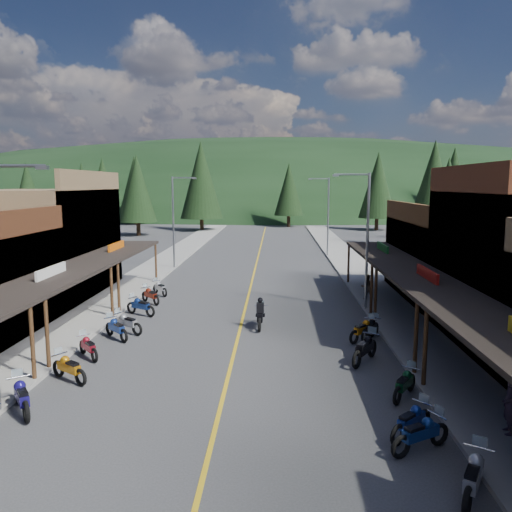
# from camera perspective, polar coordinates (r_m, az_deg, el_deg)

# --- Properties ---
(ground) EXTENTS (220.00, 220.00, 0.00)m
(ground) POSITION_cam_1_polar(r_m,az_deg,el_deg) (22.21, -2.56, -11.14)
(ground) COLOR #38383A
(ground) RESTS_ON ground
(centerline) EXTENTS (0.15, 90.00, 0.01)m
(centerline) POSITION_cam_1_polar(r_m,az_deg,el_deg) (41.57, -0.23, -1.97)
(centerline) COLOR gold
(centerline) RESTS_ON ground
(sidewalk_west) EXTENTS (3.40, 94.00, 0.15)m
(sidewalk_west) POSITION_cam_1_polar(r_m,az_deg,el_deg) (42.83, -11.95, -1.75)
(sidewalk_west) COLOR gray
(sidewalk_west) RESTS_ON ground
(sidewalk_east) EXTENTS (3.40, 94.00, 0.15)m
(sidewalk_east) POSITION_cam_1_polar(r_m,az_deg,el_deg) (42.09, 11.69, -1.92)
(sidewalk_east) COLOR gray
(sidewalk_east) RESTS_ON ground
(shop_west_3) EXTENTS (10.90, 10.20, 8.20)m
(shop_west_3) POSITION_cam_1_polar(r_m,az_deg,el_deg) (35.96, -23.42, 1.41)
(shop_west_3) COLOR brown
(shop_west_3) RESTS_ON ground
(shop_east_3) EXTENTS (10.90, 10.20, 6.20)m
(shop_east_3) POSITION_cam_1_polar(r_m,az_deg,el_deg) (34.66, 22.43, -0.41)
(shop_east_3) COLOR #4C2D16
(shop_east_3) RESTS_ON ground
(streetlight_1) EXTENTS (2.16, 0.18, 8.00)m
(streetlight_1) POSITION_cam_1_polar(r_m,az_deg,el_deg) (43.86, -9.26, 4.32)
(streetlight_1) COLOR gray
(streetlight_1) RESTS_ON ground
(streetlight_2) EXTENTS (2.16, 0.18, 8.00)m
(streetlight_2) POSITION_cam_1_polar(r_m,az_deg,el_deg) (29.48, 12.34, 2.38)
(streetlight_2) COLOR gray
(streetlight_2) RESTS_ON ground
(streetlight_3) EXTENTS (2.16, 0.18, 8.00)m
(streetlight_3) POSITION_cam_1_polar(r_m,az_deg,el_deg) (51.22, 8.09, 4.89)
(streetlight_3) COLOR gray
(streetlight_3) RESTS_ON ground
(ridge_hill) EXTENTS (310.00, 140.00, 60.00)m
(ridge_hill) POSITION_cam_1_polar(r_m,az_deg,el_deg) (156.06, 1.64, 5.51)
(ridge_hill) COLOR black
(ridge_hill) RESTS_ON ground
(pine_0) EXTENTS (5.04, 5.04, 11.00)m
(pine_0) POSITION_cam_1_polar(r_m,az_deg,el_deg) (92.83, -24.66, 6.93)
(pine_0) COLOR black
(pine_0) RESTS_ON ground
(pine_1) EXTENTS (5.88, 5.88, 12.50)m
(pine_1) POSITION_cam_1_polar(r_m,az_deg,el_deg) (94.47, -13.69, 7.91)
(pine_1) COLOR black
(pine_1) RESTS_ON ground
(pine_2) EXTENTS (6.72, 6.72, 14.00)m
(pine_2) POSITION_cam_1_polar(r_m,az_deg,el_deg) (79.76, -6.29, 8.62)
(pine_2) COLOR black
(pine_2) RESTS_ON ground
(pine_3) EXTENTS (5.04, 5.04, 11.00)m
(pine_3) POSITION_cam_1_polar(r_m,az_deg,el_deg) (86.91, 3.78, 7.62)
(pine_3) COLOR black
(pine_3) RESTS_ON ground
(pine_4) EXTENTS (5.88, 5.88, 12.50)m
(pine_4) POSITION_cam_1_polar(r_m,az_deg,el_deg) (82.48, 13.75, 7.90)
(pine_4) COLOR black
(pine_4) RESTS_ON ground
(pine_5) EXTENTS (6.72, 6.72, 14.00)m
(pine_5) POSITION_cam_1_polar(r_m,az_deg,el_deg) (98.30, 21.64, 8.01)
(pine_5) COLOR black
(pine_5) RESTS_ON ground
(pine_7) EXTENTS (5.88, 5.88, 12.50)m
(pine_7) POSITION_cam_1_polar(r_m,az_deg,el_deg) (102.61, -17.10, 7.79)
(pine_7) COLOR black
(pine_7) RESTS_ON ground
(pine_8) EXTENTS (4.48, 4.48, 10.00)m
(pine_8) POSITION_cam_1_polar(r_m,az_deg,el_deg) (65.38, -19.19, 6.55)
(pine_8) COLOR black
(pine_8) RESTS_ON ground
(pine_9) EXTENTS (4.93, 4.93, 10.80)m
(pine_9) POSITION_cam_1_polar(r_m,az_deg,el_deg) (69.52, 21.07, 6.87)
(pine_9) COLOR black
(pine_9) RESTS_ON ground
(pine_10) EXTENTS (5.38, 5.38, 11.60)m
(pine_10) POSITION_cam_1_polar(r_m,az_deg,el_deg) (73.60, -13.43, 7.55)
(pine_10) COLOR black
(pine_10) RESTS_ON ground
(pine_11) EXTENTS (5.82, 5.82, 12.40)m
(pine_11) POSITION_cam_1_polar(r_m,az_deg,el_deg) (61.62, 19.65, 7.58)
(pine_11) COLOR black
(pine_11) RESTS_ON ground
(bike_west_5) EXTENTS (1.87, 2.19, 1.25)m
(bike_west_5) POSITION_cam_1_polar(r_m,az_deg,el_deg) (18.29, -25.22, -14.20)
(bike_west_5) COLOR navy
(bike_west_5) RESTS_ON ground
(bike_west_6) EXTENTS (2.06, 1.71, 1.16)m
(bike_west_6) POSITION_cam_1_polar(r_m,az_deg,el_deg) (20.36, -20.60, -11.77)
(bike_west_6) COLOR #B66F0D
(bike_west_6) RESTS_ON ground
(bike_west_7) EXTENTS (1.72, 1.84, 1.08)m
(bike_west_7) POSITION_cam_1_polar(r_m,az_deg,el_deg) (22.68, -18.63, -9.72)
(bike_west_7) COLOR maroon
(bike_west_7) RESTS_ON ground
(bike_west_8) EXTENTS (1.93, 1.95, 1.17)m
(bike_west_8) POSITION_cam_1_polar(r_m,az_deg,el_deg) (24.93, -15.68, -7.86)
(bike_west_8) COLOR navy
(bike_west_8) RESTS_ON ground
(bike_west_9) EXTENTS (2.09, 1.66, 1.17)m
(bike_west_9) POSITION_cam_1_polar(r_m,az_deg,el_deg) (25.73, -14.55, -7.32)
(bike_west_9) COLOR gray
(bike_west_9) RESTS_ON ground
(bike_west_10) EXTENTS (2.13, 1.62, 1.18)m
(bike_west_10) POSITION_cam_1_polar(r_m,az_deg,el_deg) (28.98, -13.06, -5.51)
(bike_west_10) COLOR navy
(bike_west_10) RESTS_ON ground
(bike_west_11) EXTENTS (1.84, 1.89, 1.13)m
(bike_west_11) POSITION_cam_1_polar(r_m,az_deg,el_deg) (31.71, -11.98, -4.33)
(bike_west_11) COLOR maroon
(bike_west_11) RESTS_ON ground
(bike_west_12) EXTENTS (1.68, 1.86, 1.08)m
(bike_west_12) POSITION_cam_1_polar(r_m,az_deg,el_deg) (33.93, -10.93, -3.53)
(bike_west_12) COLOR #AFB0B5
(bike_west_12) RESTS_ON ground
(bike_east_3) EXTENTS (1.69, 2.21, 1.22)m
(bike_east_3) POSITION_cam_1_polar(r_m,az_deg,el_deg) (13.73, 23.61, -21.95)
(bike_east_3) COLOR #A9A8AE
(bike_east_3) RESTS_ON ground
(bike_east_4) EXTENTS (2.10, 1.61, 1.17)m
(bike_east_4) POSITION_cam_1_polar(r_m,az_deg,el_deg) (15.27, 18.32, -18.57)
(bike_east_4) COLOR navy
(bike_east_4) RESTS_ON ground
(bike_east_5) EXTENTS (1.87, 1.83, 1.12)m
(bike_east_5) POSITION_cam_1_polar(r_m,az_deg,el_deg) (15.94, 17.33, -17.42)
(bike_east_5) COLOR navy
(bike_east_5) RESTS_ON ground
(bike_east_6) EXTENTS (1.62, 1.99, 1.12)m
(bike_east_6) POSITION_cam_1_polar(r_m,az_deg,el_deg) (18.51, 16.63, -13.70)
(bike_east_6) COLOR #0B381B
(bike_east_6) RESTS_ON ground
(bike_east_7) EXTENTS (1.88, 2.37, 1.32)m
(bike_east_7) POSITION_cam_1_polar(r_m,az_deg,el_deg) (21.45, 12.34, -10.17)
(bike_east_7) COLOR black
(bike_east_7) RESTS_ON ground
(bike_east_8) EXTENTS (1.90, 1.96, 1.17)m
(bike_east_8) POSITION_cam_1_polar(r_m,az_deg,el_deg) (24.32, 12.14, -8.14)
(bike_east_8) COLOR #C3710D
(bike_east_8) RESTS_ON ground
(bike_east_9) EXTENTS (1.58, 1.99, 1.11)m
(bike_east_9) POSITION_cam_1_polar(r_m,az_deg,el_deg) (24.74, 12.93, -7.96)
(bike_east_9) COLOR black
(bike_east_9) RESTS_ON ground
(rider_on_bike) EXTENTS (0.77, 2.18, 1.65)m
(rider_on_bike) POSITION_cam_1_polar(r_m,az_deg,el_deg) (25.89, 0.49, -6.77)
(rider_on_bike) COLOR black
(rider_on_bike) RESTS_ON ground
(pedestrian_east_a) EXTENTS (0.51, 0.69, 1.74)m
(pedestrian_east_a) POSITION_cam_1_polar(r_m,az_deg,el_deg) (16.78, 27.02, -14.91)
(pedestrian_east_a) COLOR #2B1F2F
(pedestrian_east_a) RESTS_ON sidewalk_east
(pedestrian_east_b) EXTENTS (0.85, 0.60, 1.59)m
(pedestrian_east_b) POSITION_cam_1_polar(r_m,az_deg,el_deg) (32.29, 12.55, -3.44)
(pedestrian_east_b) COLOR brown
(pedestrian_east_b) RESTS_ON sidewalk_east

